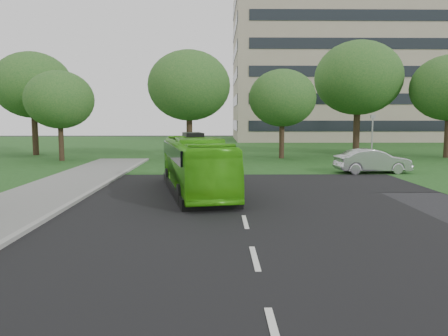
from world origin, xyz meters
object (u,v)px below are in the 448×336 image
tree_park_f (33,85)px  bus (196,165)px  tree_park_a (59,100)px  tree_park_b (189,86)px  office_building (353,66)px  camera_pole (372,133)px  tree_park_c (282,98)px  sedan (373,161)px  tree_park_d (358,78)px

tree_park_f → bus: (17.00, -22.28, -5.48)m
tree_park_a → tree_park_b: tree_park_b is taller
office_building → bus: size_ratio=4.11×
tree_park_b → bus: (1.52, -18.60, -5.19)m
tree_park_b → camera_pole: 16.33m
office_building → tree_park_f: (-40.99, -31.49, -5.66)m
tree_park_c → camera_pole: size_ratio=2.05×
tree_park_a → tree_park_c: tree_park_c is taller
tree_park_c → camera_pole: bearing=-47.9°
camera_pole → sedan: bearing=-116.4°
sedan → office_building: bearing=-19.6°
tree_park_b → tree_park_a: bearing=-167.8°
tree_park_c → tree_park_d: 8.61m
tree_park_c → office_building: bearing=64.2°
tree_park_f → tree_park_c: bearing=-9.3°
tree_park_b → tree_park_d: (16.15, 2.86, 0.94)m
bus → sedan: (11.35, 7.55, -0.56)m
office_building → tree_park_b: 43.85m
tree_park_f → bus: 28.56m
tree_park_b → tree_park_f: (-15.48, 3.68, 0.29)m
bus → camera_pole: (12.78, 11.82, 1.16)m
tree_park_a → bus: 20.76m
sedan → tree_park_f: bearing=58.3°
tree_park_d → camera_pole: 11.00m
tree_park_a → tree_park_f: 7.81m
tree_park_c → camera_pole: tree_park_c is taller
tree_park_f → camera_pole: tree_park_f is taller
tree_park_d → office_building: bearing=73.9°
tree_park_a → sedan: bearing=-20.2°
tree_park_a → office_building: bearing=45.9°
office_building → tree_park_d: (-9.35, -32.32, -5.01)m
tree_park_a → tree_park_f: size_ratio=0.76×
tree_park_f → camera_pole: size_ratio=2.58×
office_building → tree_park_a: size_ratio=5.25×
sedan → camera_pole: 4.82m
tree_park_f → camera_pole: bearing=-19.4°
tree_park_b → tree_park_c: bearing=-1.6°
sedan → tree_park_a: bearing=65.5°
tree_park_b → tree_park_f: 15.92m
sedan → tree_park_b: bearing=45.1°
tree_park_d → bus: 26.68m
office_building → tree_park_a: office_building is taller
tree_park_d → tree_park_f: 31.65m
tree_park_b → tree_park_f: bearing=166.6°
tree_park_d → sedan: size_ratio=2.27×
tree_park_b → tree_park_c: (8.38, -0.23, -1.11)m
office_building → sedan: bearing=-105.3°
tree_park_a → tree_park_d: tree_park_d is taller
bus → tree_park_f: bearing=115.8°
office_building → tree_park_c: 39.96m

